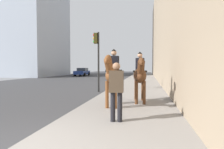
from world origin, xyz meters
name	(u,v)px	position (x,y,z in m)	size (l,w,h in m)	color
mounted_horse_near	(113,74)	(4.28, -1.33, 1.40)	(2.15, 0.62, 2.30)	brown
mounted_horse_far	(140,75)	(5.26, -2.34, 1.35)	(2.15, 0.69, 2.25)	#4C2B16
pedestrian_greeting	(116,88)	(2.25, -1.78, 1.10)	(0.28, 0.41, 1.70)	black
car_near_lane	(82,72)	(29.16, 8.77, 0.74)	(4.58, 2.04, 1.44)	navy
traffic_light_near_curb	(97,52)	(9.06, 0.60, 2.65)	(0.20, 0.44, 3.97)	black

